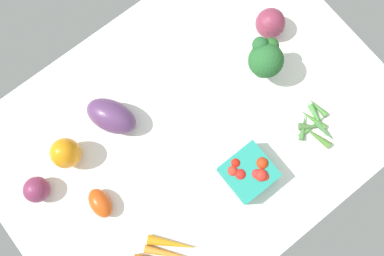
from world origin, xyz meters
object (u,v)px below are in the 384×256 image
at_px(roma_tomato, 100,203).
at_px(red_onion_near_basket, 270,23).
at_px(bell_pepper_orange, 66,153).
at_px(eggplant, 111,116).
at_px(berry_basket, 249,172).
at_px(broccoli_head, 266,58).
at_px(red_onion_center, 37,190).
at_px(okra_pile, 315,125).

relative_size(roma_tomato, red_onion_near_basket, 0.99).
bearing_deg(bell_pepper_orange, eggplant, -176.34).
height_order(bell_pepper_orange, eggplant, bell_pepper_orange).
distance_m(roma_tomato, berry_basket, 0.37).
xyz_separation_m(broccoli_head, berry_basket, (0.21, 0.19, -0.05)).
bearing_deg(broccoli_head, red_onion_center, -8.75).
distance_m(red_onion_center, red_onion_near_basket, 0.74).
xyz_separation_m(bell_pepper_orange, eggplant, (-0.14, -0.01, -0.01)).
bearing_deg(red_onion_center, bell_pepper_orange, -167.22).
bearing_deg(roma_tomato, okra_pile, -103.75).
bearing_deg(red_onion_center, eggplant, -172.33).
height_order(broccoli_head, eggplant, broccoli_head).
relative_size(berry_basket, red_onion_near_basket, 1.40).
bearing_deg(okra_pile, red_onion_near_basket, -106.09).
relative_size(bell_pepper_orange, red_onion_center, 1.51).
bearing_deg(berry_basket, roma_tomato, -26.77).
distance_m(broccoli_head, red_onion_near_basket, 0.13).
bearing_deg(bell_pepper_orange, roma_tomato, 87.19).
bearing_deg(okra_pile, berry_basket, -3.09).
xyz_separation_m(broccoli_head, red_onion_near_basket, (-0.09, -0.08, -0.05)).
distance_m(roma_tomato, eggplant, 0.22).
distance_m(roma_tomato, red_onion_center, 0.16).
bearing_deg(berry_basket, broccoli_head, -137.14).
relative_size(berry_basket, eggplant, 0.83).
height_order(red_onion_center, red_onion_near_basket, red_onion_near_basket).
xyz_separation_m(bell_pepper_orange, okra_pile, (-0.54, 0.33, -0.04)).
xyz_separation_m(berry_basket, bell_pepper_orange, (0.33, -0.32, 0.01)).
distance_m(berry_basket, red_onion_center, 0.52).
distance_m(broccoli_head, bell_pepper_orange, 0.55).
relative_size(bell_pepper_orange, red_onion_near_basket, 1.23).
bearing_deg(okra_pile, roma_tomato, -18.06).
bearing_deg(roma_tomato, eggplant, -39.55).
relative_size(red_onion_center, red_onion_near_basket, 0.81).
distance_m(broccoli_head, roma_tomato, 0.54).
xyz_separation_m(broccoli_head, red_onion_center, (0.64, -0.10, -0.05)).
xyz_separation_m(red_onion_center, red_onion_near_basket, (-0.73, 0.02, 0.01)).
height_order(roma_tomato, berry_basket, berry_basket).
height_order(okra_pile, red_onion_center, red_onion_center).
bearing_deg(red_onion_near_basket, bell_pepper_orange, -4.20).
bearing_deg(red_onion_center, okra_pile, 155.20).
relative_size(roma_tomato, red_onion_center, 1.21).
relative_size(roma_tomato, okra_pile, 0.60).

